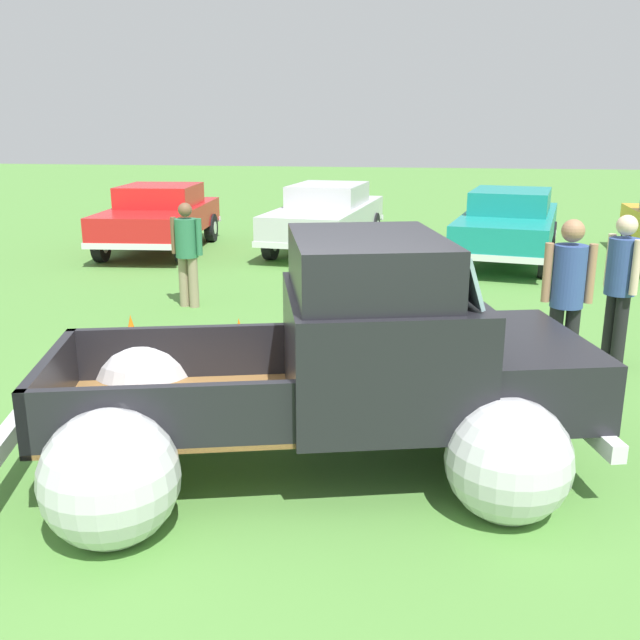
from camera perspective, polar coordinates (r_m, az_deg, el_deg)
The scene contains 10 objects.
ground_plane at distance 6.06m, azimuth -1.70°, elevation -11.54°, with size 80.00×80.00×0.00m, color #548C3D.
vintage_pickup_truck at distance 5.79m, azimuth 2.09°, elevation -4.68°, with size 4.95×3.61×1.96m.
show_car_0 at distance 16.10m, azimuth -12.80°, elevation 8.21°, with size 2.22×4.32×1.43m.
show_car_1 at distance 15.93m, azimuth 0.53°, elevation 8.53°, with size 2.27×4.88×1.43m.
show_car_2 at distance 15.06m, azimuth 14.94°, elevation 7.59°, with size 2.62×4.85×1.43m.
spectator_0 at distance 7.90m, azimuth 19.28°, elevation 2.14°, with size 0.53×0.34×1.81m.
spectator_1 at distance 8.77m, azimuth 23.03°, elevation 2.89°, with size 0.45×0.52×1.77m.
spectator_2 at distance 10.99m, azimuth -10.66°, elevation 5.66°, with size 0.54×0.41×1.60m.
lane_cone_0 at distance 8.13m, azimuth -6.50°, elevation -2.02°, with size 0.36×0.36×0.63m.
lane_cone_1 at distance 8.51m, azimuth -14.88°, elevation -1.66°, with size 0.36×0.36×0.63m.
Camera 1 is at (1.00, -5.29, 2.77)m, focal length 39.77 mm.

